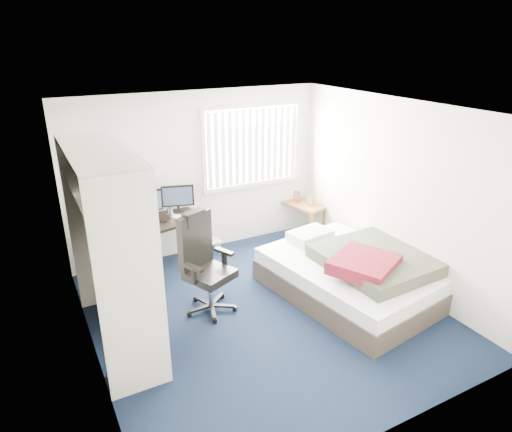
{
  "coord_description": "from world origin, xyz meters",
  "views": [
    {
      "loc": [
        -2.36,
        -4.23,
        3.24
      ],
      "look_at": [
        0.09,
        0.4,
        1.14
      ],
      "focal_mm": 32.0,
      "sensor_mm": 36.0,
      "label": 1
    }
  ],
  "objects_px": {
    "office_chair": "(205,273)",
    "nightstand": "(302,207)",
    "desk": "(149,220)",
    "bed": "(354,274)"
  },
  "relations": [
    {
      "from": "desk",
      "to": "bed",
      "type": "relative_size",
      "value": 0.68
    },
    {
      "from": "office_chair",
      "to": "nightstand",
      "type": "xyz_separation_m",
      "value": [
        2.34,
        1.39,
        0.0
      ]
    },
    {
      "from": "office_chair",
      "to": "bed",
      "type": "relative_size",
      "value": 0.53
    },
    {
      "from": "desk",
      "to": "nightstand",
      "type": "xyz_separation_m",
      "value": [
        2.66,
        0.09,
        -0.29
      ]
    },
    {
      "from": "desk",
      "to": "office_chair",
      "type": "height_order",
      "value": "office_chair"
    },
    {
      "from": "nightstand",
      "to": "bed",
      "type": "bearing_deg",
      "value": -103.52
    },
    {
      "from": "office_chair",
      "to": "nightstand",
      "type": "relative_size",
      "value": 1.44
    },
    {
      "from": "desk",
      "to": "nightstand",
      "type": "bearing_deg",
      "value": 2.01
    },
    {
      "from": "desk",
      "to": "office_chair",
      "type": "distance_m",
      "value": 1.37
    },
    {
      "from": "office_chair",
      "to": "nightstand",
      "type": "height_order",
      "value": "office_chair"
    }
  ]
}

